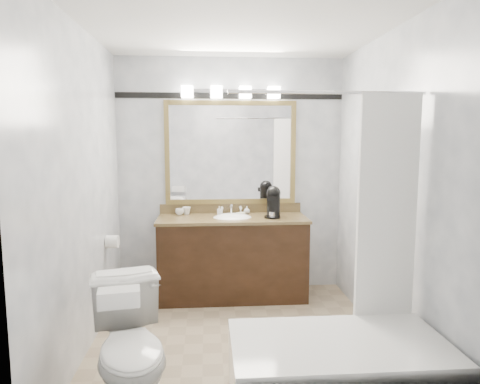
% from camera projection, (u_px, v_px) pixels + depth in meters
% --- Properties ---
extents(room, '(2.42, 2.62, 2.52)m').
position_uv_depth(room, '(240.00, 191.00, 3.34)').
color(room, tan).
rests_on(room, ground).
extents(vanity, '(1.53, 0.58, 0.97)m').
position_uv_depth(vanity, '(232.00, 256.00, 4.44)').
color(vanity, black).
rests_on(vanity, ground).
extents(mirror, '(1.40, 0.04, 1.10)m').
position_uv_depth(mirror, '(231.00, 153.00, 4.57)').
color(mirror, olive).
rests_on(mirror, room).
extents(vanity_light_bar, '(1.02, 0.14, 0.12)m').
position_uv_depth(vanity_light_bar, '(231.00, 92.00, 4.44)').
color(vanity_light_bar, silver).
rests_on(vanity_light_bar, room).
extents(accent_stripe, '(2.40, 0.01, 0.06)m').
position_uv_depth(accent_stripe, '(231.00, 96.00, 4.51)').
color(accent_stripe, black).
rests_on(accent_stripe, room).
extents(bathtub, '(1.30, 0.75, 1.96)m').
position_uv_depth(bathtub, '(341.00, 365.00, 2.61)').
color(bathtub, white).
rests_on(bathtub, ground).
extents(tp_roll, '(0.11, 0.12, 0.12)m').
position_uv_depth(tp_roll, '(112.00, 242.00, 3.98)').
color(tp_roll, white).
rests_on(tp_roll, room).
extents(toilet, '(0.64, 0.87, 0.79)m').
position_uv_depth(toilet, '(131.00, 350.00, 2.57)').
color(toilet, white).
rests_on(toilet, ground).
extents(tissue_box, '(0.23, 0.15, 0.09)m').
position_uv_depth(tissue_box, '(119.00, 297.00, 2.23)').
color(tissue_box, white).
rests_on(tissue_box, toilet).
extents(coffee_maker, '(0.17, 0.21, 0.32)m').
position_uv_depth(coffee_maker, '(273.00, 201.00, 4.37)').
color(coffee_maker, black).
rests_on(coffee_maker, vanity).
extents(cup_left, '(0.10, 0.10, 0.07)m').
position_uv_depth(cup_left, '(180.00, 212.00, 4.51)').
color(cup_left, white).
rests_on(cup_left, vanity).
extents(cup_right, '(0.10, 0.10, 0.08)m').
position_uv_depth(cup_right, '(187.00, 211.00, 4.54)').
color(cup_right, white).
rests_on(cup_right, vanity).
extents(soap_bottle_a, '(0.05, 0.05, 0.09)m').
position_uv_depth(soap_bottle_a, '(219.00, 210.00, 4.52)').
color(soap_bottle_a, white).
rests_on(soap_bottle_a, vanity).
extents(soap_bottle_b, '(0.08, 0.08, 0.08)m').
position_uv_depth(soap_bottle_b, '(247.00, 210.00, 4.58)').
color(soap_bottle_b, white).
rests_on(soap_bottle_b, vanity).
extents(soap_bar, '(0.10, 0.08, 0.03)m').
position_uv_depth(soap_bar, '(241.00, 214.00, 4.51)').
color(soap_bar, beige).
rests_on(soap_bar, vanity).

